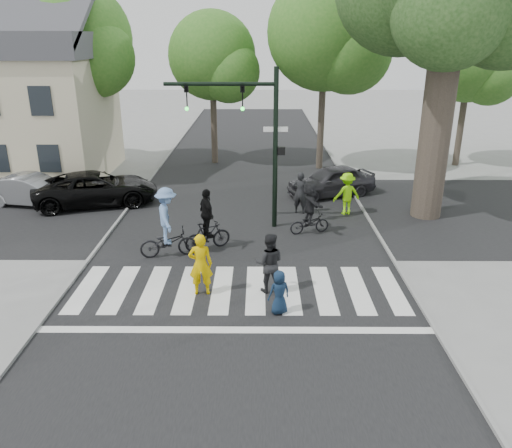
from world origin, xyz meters
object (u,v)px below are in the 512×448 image
at_px(cyclist_right, 310,211).
at_px(car_suv, 96,189).
at_px(traffic_signal, 252,126).
at_px(cyclist_left, 167,227).
at_px(cyclist_mid, 207,225).
at_px(pedestrian_child, 279,292).
at_px(pedestrian_adult, 269,263).
at_px(pedestrian_woman, 201,264).
at_px(car_silver, 32,190).
at_px(car_grey, 331,181).

xyz_separation_m(cyclist_right, car_suv, (-9.06, 3.41, -0.14)).
bearing_deg(cyclist_right, traffic_signal, 161.91).
distance_m(cyclist_left, cyclist_right, 5.39).
bearing_deg(cyclist_mid, pedestrian_child, -61.65).
height_order(cyclist_right, car_suv, cyclist_right).
xyz_separation_m(pedestrian_adult, cyclist_left, (-3.33, 2.44, 0.15)).
relative_size(traffic_signal, cyclist_left, 2.50).
bearing_deg(cyclist_left, cyclist_mid, 25.65).
distance_m(cyclist_right, car_suv, 9.68).
height_order(pedestrian_woman, cyclist_right, cyclist_right).
bearing_deg(cyclist_right, pedestrian_child, -103.19).
bearing_deg(traffic_signal, pedestrian_woman, -104.48).
height_order(cyclist_mid, car_silver, cyclist_mid).
bearing_deg(pedestrian_child, car_suv, -71.88).
bearing_deg(pedestrian_adult, traffic_signal, -80.60).
distance_m(pedestrian_adult, cyclist_mid, 3.68).
bearing_deg(car_grey, pedestrian_woman, -49.77).
bearing_deg(car_silver, car_suv, -78.53).
xyz_separation_m(cyclist_left, cyclist_mid, (1.26, 0.60, -0.15)).
bearing_deg(pedestrian_adult, car_suv, -43.40).
xyz_separation_m(pedestrian_child, cyclist_right, (1.37, 5.84, 0.25)).
relative_size(pedestrian_woman, cyclist_right, 0.95).
xyz_separation_m(pedestrian_adult, car_suv, (-7.44, 7.99, -0.17)).
bearing_deg(cyclist_mid, car_grey, 50.91).
bearing_deg(pedestrian_child, cyclist_right, -124.82).
relative_size(pedestrian_child, car_silver, 0.30).
height_order(cyclist_mid, cyclist_right, cyclist_mid).
bearing_deg(traffic_signal, car_grey, 48.59).
relative_size(pedestrian_adult, car_grey, 0.43).
distance_m(cyclist_mid, car_grey, 8.15).
height_order(pedestrian_child, pedestrian_adult, pedestrian_adult).
height_order(cyclist_left, car_suv, cyclist_left).
relative_size(cyclist_mid, cyclist_right, 1.12).
xyz_separation_m(pedestrian_adult, cyclist_mid, (-2.07, 3.05, 0.00)).
relative_size(pedestrian_child, cyclist_right, 0.63).
bearing_deg(car_silver, traffic_signal, -95.22).
relative_size(pedestrian_woman, car_grey, 0.45).
xyz_separation_m(pedestrian_adult, cyclist_right, (1.61, 4.59, -0.02)).
bearing_deg(pedestrian_woman, car_grey, -122.55).
height_order(pedestrian_child, cyclist_left, cyclist_left).
bearing_deg(cyclist_mid, cyclist_right, 22.71).
xyz_separation_m(pedestrian_woman, cyclist_right, (3.56, 4.77, -0.06)).
height_order(pedestrian_adult, cyclist_right, cyclist_right).
bearing_deg(cyclist_mid, car_suv, 137.34).
bearing_deg(car_suv, pedestrian_child, -156.49).
bearing_deg(car_suv, traffic_signal, -127.63).
xyz_separation_m(traffic_signal, car_silver, (-9.70, 2.63, -3.23)).
xyz_separation_m(pedestrian_adult, car_grey, (3.07, 9.37, -0.19)).
bearing_deg(traffic_signal, pedestrian_adult, -84.25).
bearing_deg(car_suv, car_silver, 75.26).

